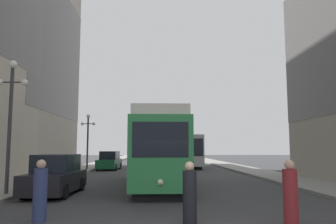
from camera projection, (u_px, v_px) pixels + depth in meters
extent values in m
cube|color=gray|center=(103.00, 163.00, 46.53)|extent=(3.06, 120.00, 0.15)
cube|color=gray|center=(217.00, 163.00, 47.14)|extent=(3.06, 120.00, 0.15)
cube|color=black|center=(159.00, 183.00, 18.62)|extent=(2.23, 11.11, 0.35)
cube|color=#2D8447|center=(159.00, 152.00, 18.81)|extent=(2.62, 12.07, 3.10)
cube|color=black|center=(159.00, 140.00, 18.89)|extent=(2.65, 11.59, 1.08)
cube|color=silver|center=(159.00, 121.00, 19.01)|extent=(2.41, 11.83, 0.44)
cube|color=black|center=(160.00, 140.00, 12.90)|extent=(2.21, 0.08, 1.40)
sphere|color=#F2EACC|center=(160.00, 182.00, 12.65)|extent=(0.24, 0.24, 0.24)
cube|color=black|center=(188.00, 166.00, 37.03)|extent=(2.53, 10.35, 0.35)
cube|color=#B7B7BA|center=(188.00, 150.00, 37.22)|extent=(2.94, 11.26, 3.10)
cube|color=black|center=(188.00, 145.00, 37.28)|extent=(2.96, 10.81, 1.30)
cube|color=black|center=(191.00, 147.00, 31.72)|extent=(2.31, 0.16, 1.71)
cylinder|color=black|center=(98.00, 167.00, 31.26)|extent=(0.21, 0.65, 0.64)
cylinder|color=black|center=(104.00, 166.00, 34.22)|extent=(0.21, 0.65, 0.64)
cylinder|color=black|center=(115.00, 167.00, 31.24)|extent=(0.21, 0.65, 0.64)
cylinder|color=black|center=(120.00, 166.00, 34.20)|extent=(0.21, 0.65, 0.64)
cube|color=#14512D|center=(109.00, 164.00, 32.76)|extent=(2.02, 4.88, 0.84)
cube|color=black|center=(110.00, 155.00, 32.97)|extent=(1.71, 2.71, 0.80)
cylinder|color=black|center=(23.00, 192.00, 13.60)|extent=(0.20, 0.64, 0.64)
cylinder|color=black|center=(47.00, 184.00, 16.39)|extent=(0.20, 0.64, 0.64)
cylinder|color=black|center=(65.00, 192.00, 13.62)|extent=(0.20, 0.64, 0.64)
cylinder|color=black|center=(82.00, 184.00, 16.41)|extent=(0.20, 0.64, 0.64)
cube|color=black|center=(55.00, 181.00, 15.03)|extent=(1.91, 4.57, 0.84)
cube|color=black|center=(57.00, 163.00, 15.24)|extent=(1.65, 2.53, 0.80)
cylinder|color=black|center=(190.00, 198.00, 9.07)|extent=(0.39, 0.39, 1.48)
sphere|color=tan|center=(190.00, 166.00, 9.17)|extent=(0.26, 0.26, 0.26)
cylinder|color=maroon|center=(291.00, 197.00, 9.03)|extent=(0.40, 0.40, 1.52)
sphere|color=tan|center=(289.00, 165.00, 9.13)|extent=(0.27, 0.27, 0.27)
cylinder|color=navy|center=(40.00, 195.00, 9.52)|extent=(0.40, 0.40, 1.51)
sphere|color=tan|center=(41.00, 164.00, 9.62)|extent=(0.27, 0.27, 0.27)
cylinder|color=#333338|center=(9.00, 129.00, 14.57)|extent=(0.16, 0.16, 5.57)
sphere|color=white|center=(13.00, 64.00, 14.89)|extent=(0.36, 0.36, 0.36)
sphere|color=white|center=(0.00, 82.00, 14.78)|extent=(0.31, 0.31, 0.31)
sphere|color=white|center=(24.00, 82.00, 14.82)|extent=(0.31, 0.31, 0.31)
cube|color=#333338|center=(12.00, 82.00, 14.80)|extent=(1.10, 0.06, 0.06)
cylinder|color=#333338|center=(88.00, 143.00, 31.37)|extent=(0.16, 0.16, 4.89)
sphere|color=white|center=(88.00, 116.00, 31.66)|extent=(0.36, 0.36, 0.36)
sphere|color=white|center=(82.00, 124.00, 31.56)|extent=(0.31, 0.31, 0.31)
sphere|color=white|center=(94.00, 124.00, 31.60)|extent=(0.31, 0.31, 0.31)
cube|color=#333338|center=(88.00, 124.00, 31.58)|extent=(1.10, 0.06, 0.06)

